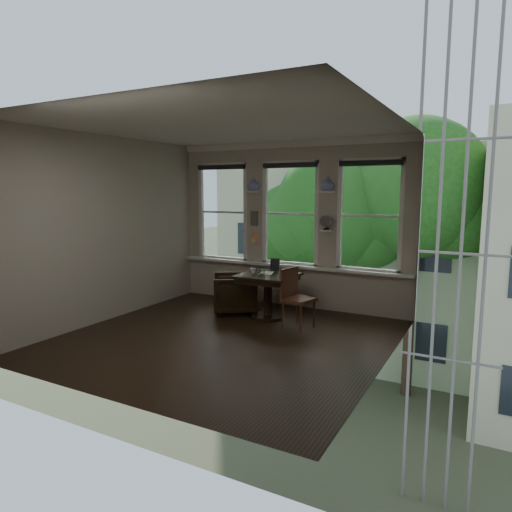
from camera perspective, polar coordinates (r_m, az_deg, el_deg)
The scene contains 25 objects.
ground at distance 6.73m, azimuth -3.67°, elevation -10.20°, with size 4.50×4.50×0.00m, color black.
ceiling at distance 6.45m, azimuth -3.92°, elevation 16.00°, with size 4.50×4.50×0.00m, color silver.
wall_back at distance 8.40m, azimuth 4.39°, elevation 3.92°, with size 4.50×4.50×0.00m, color #B8B19D.
wall_front at distance 4.68m, azimuth -18.57°, elevation 0.14°, with size 4.50×4.50×0.00m, color #B8B19D.
wall_left at distance 7.84m, azimuth -17.89°, elevation 3.25°, with size 4.50×4.50×0.00m, color #B8B19D.
wall_right at distance 5.57m, azimuth 16.26°, elevation 1.46°, with size 4.50×4.50×0.00m, color #B8B19D.
window_left at distance 9.07m, azimuth -4.04°, elevation 5.50°, with size 1.10×0.12×1.90m, color white, non-canonical shape.
window_center at distance 8.39m, azimuth 4.40°, elevation 5.28°, with size 1.10×0.12×1.90m, color white, non-canonical shape.
window_right at distance 7.92m, azimuth 14.08°, elevation 4.89°, with size 1.10×0.12×1.90m, color white, non-canonical shape.
shelf_left at distance 8.61m, azimuth -0.30°, elevation 8.04°, with size 0.26×0.16×0.03m, color white.
shelf_right at distance 8.02m, azimuth 8.93°, elevation 7.93°, with size 0.26×0.16×0.03m, color white.
intercom at distance 8.65m, azimuth -0.20°, elevation 4.73°, with size 0.14×0.06×0.28m, color #59544F.
sticky_notes at distance 8.68m, azimuth -0.19°, elevation 2.42°, with size 0.16×0.01×0.24m, color pink, non-canonical shape.
desk_fan at distance 8.02m, azimuth 8.79°, elevation 3.86°, with size 0.20×0.20×0.24m, color #59544F, non-canonical shape.
vase_left at distance 8.61m, azimuth -0.30°, elevation 8.97°, with size 0.24×0.24×0.25m, color white.
vase_right at distance 8.02m, azimuth 8.95°, elevation 8.93°, with size 0.24×0.24×0.25m, color white.
table at distance 7.63m, azimuth 1.49°, elevation -5.05°, with size 0.90×0.90×0.75m, color black, non-canonical shape.
armchair_left at distance 8.00m, azimuth -2.66°, elevation -4.68°, with size 0.73×0.75×0.68m, color black.
cushion_red at distance 7.97m, azimuth -2.66°, elevation -3.92°, with size 0.45×0.45×0.06m, color maroon.
side_chair_right at distance 7.12m, azimuth 5.36°, elevation -5.35°, with size 0.42×0.42×0.92m, color #472719, non-canonical shape.
laptop at distance 7.37m, azimuth 3.98°, elevation -2.47°, with size 0.30×0.20×0.02m, color black.
mug at distance 7.62m, azimuth -0.37°, elevation -1.84°, with size 0.09×0.09×0.09m, color white.
drinking_glass at distance 7.50m, azimuth 0.70°, elevation -1.96°, with size 0.13×0.13×0.10m, color white.
tablet at distance 7.81m, azimuth 2.37°, elevation -1.11°, with size 0.16×0.02×0.22m, color black.
papers at distance 7.65m, azimuth 1.28°, elevation -2.13°, with size 0.22×0.30×0.00m, color silver.
Camera 1 is at (3.39, -5.41, 2.12)m, focal length 32.00 mm.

